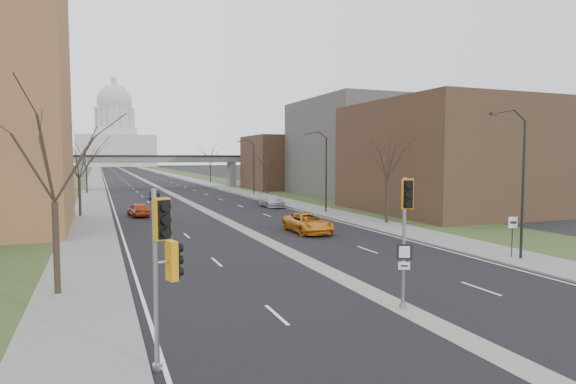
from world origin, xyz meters
TOP-DOWN VIEW (x-y plane):
  - ground at (0.00, 0.00)m, footprint 700.00×700.00m
  - road_surface at (0.00, 150.00)m, footprint 20.00×600.00m
  - median_strip at (0.00, 150.00)m, footprint 1.20×600.00m
  - sidewalk_right at (12.00, 150.00)m, footprint 4.00×600.00m
  - sidewalk_left at (-12.00, 150.00)m, footprint 4.00×600.00m
  - grass_verge_right at (18.00, 150.00)m, footprint 8.00×600.00m
  - grass_verge_left at (-18.00, 150.00)m, footprint 8.00×600.00m
  - commercial_block_near at (24.00, 28.00)m, footprint 16.00×20.00m
  - commercial_block_mid at (28.00, 52.00)m, footprint 18.00×22.00m
  - commercial_block_far at (22.00, 70.00)m, footprint 14.00×14.00m
  - pedestrian_bridge at (0.00, 80.00)m, footprint 34.00×3.00m
  - capitol at (0.00, 320.00)m, footprint 48.00×42.00m
  - streetlight_near at (10.99, 6.00)m, footprint 2.61×0.20m
  - streetlight_mid at (10.99, 32.00)m, footprint 2.61×0.20m
  - streetlight_far at (10.99, 58.00)m, footprint 2.61×0.20m
  - tree_left_a at (-13.00, 8.00)m, footprint 7.20×7.20m
  - tree_left_b at (-13.00, 38.00)m, footprint 6.75×6.75m
  - tree_left_c at (-13.00, 72.00)m, footprint 7.65×7.65m
  - tree_right_a at (13.00, 22.00)m, footprint 7.20×7.20m
  - tree_right_b at (13.00, 55.00)m, footprint 6.30×6.30m
  - tree_right_c at (13.00, 95.00)m, footprint 7.65×7.65m
  - signal_pole_left at (-9.56, -1.34)m, footprint 0.87×1.14m
  - signal_pole_median at (-0.12, 0.66)m, footprint 0.76×0.88m
  - speed_limit_sign at (11.52, 6.40)m, footprint 0.49×0.23m
  - car_left_near at (-7.45, 36.07)m, footprint 2.24×4.42m
  - car_left_far at (-3.78, 56.35)m, footprint 1.42×3.92m
  - car_right_near at (4.35, 20.05)m, footprint 2.67×5.69m
  - car_right_mid at (8.26, 39.89)m, footprint 2.19×5.26m

SIDE VIEW (x-z plane):
  - ground at x=0.00m, z-range 0.00..0.00m
  - median_strip at x=0.00m, z-range -0.01..0.01m
  - road_surface at x=0.00m, z-range 0.00..0.01m
  - grass_verge_right at x=18.00m, z-range 0.00..0.10m
  - grass_verge_left at x=-18.00m, z-range 0.00..0.10m
  - sidewalk_right at x=12.00m, z-range 0.00..0.12m
  - sidewalk_left at x=-12.00m, z-range 0.00..0.12m
  - car_left_far at x=-3.78m, z-range 0.00..1.28m
  - car_left_near at x=-7.45m, z-range 0.00..1.44m
  - car_right_mid at x=8.26m, z-range 0.00..1.52m
  - car_right_near at x=4.35m, z-range 0.00..1.57m
  - speed_limit_sign at x=11.52m, z-range 0.57..2.99m
  - signal_pole_left at x=-9.56m, z-range 0.80..5.99m
  - signal_pole_median at x=-0.12m, z-range 1.04..6.30m
  - pedestrian_bridge at x=0.00m, z-range 1.62..8.07m
  - commercial_block_far at x=22.00m, z-range 0.00..10.00m
  - tree_right_b at x=13.00m, z-range 1.71..9.93m
  - commercial_block_near at x=24.00m, z-range 0.00..12.00m
  - tree_left_b at x=-13.00m, z-range 1.82..10.63m
  - tree_left_a at x=-13.00m, z-range 1.94..11.34m
  - tree_right_a at x=13.00m, z-range 1.94..11.34m
  - streetlight_near at x=10.99m, z-range 2.60..11.30m
  - streetlight_mid at x=10.99m, z-range 2.60..11.30m
  - streetlight_far at x=10.99m, z-range 2.60..11.30m
  - tree_left_c at x=-13.00m, z-range 2.05..12.04m
  - tree_right_c at x=13.00m, z-range 2.05..12.04m
  - commercial_block_mid at x=28.00m, z-range 0.00..15.00m
  - capitol at x=0.00m, z-range -9.28..46.47m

